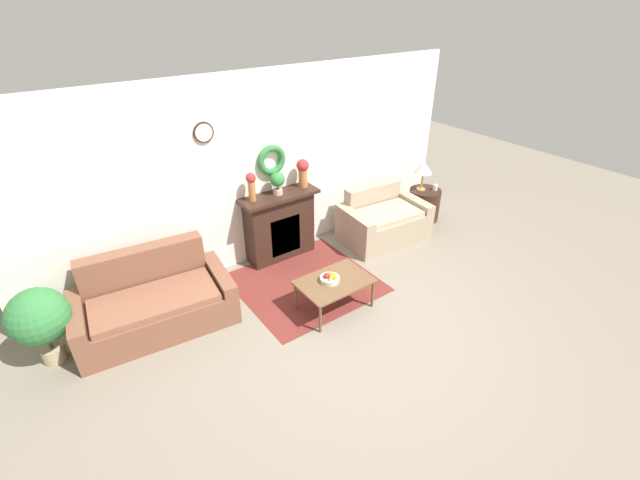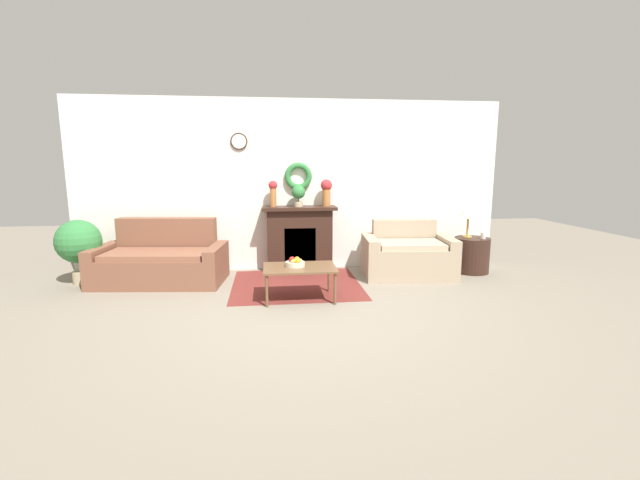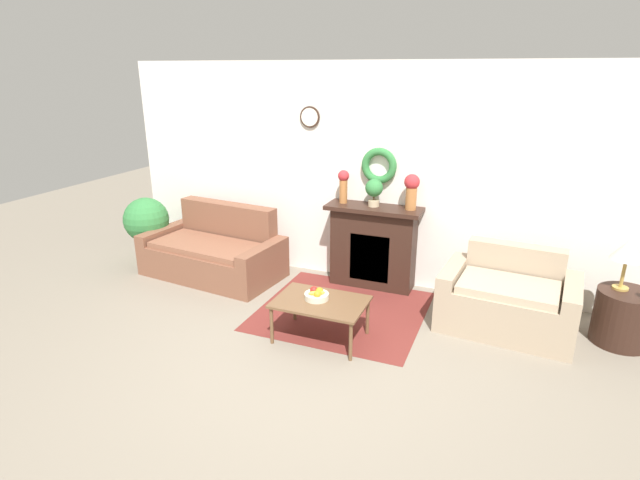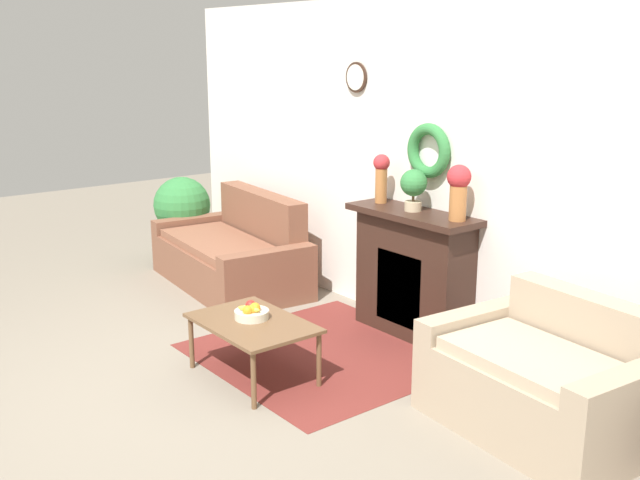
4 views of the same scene
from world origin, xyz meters
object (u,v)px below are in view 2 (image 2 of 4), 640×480
(fireplace, at_px, (299,238))
(side_table_by_loveseat, at_px, (472,255))
(fruit_bowl, at_px, (295,263))
(vase_on_mantel_right, at_px, (326,191))
(vase_on_mantel_left, at_px, (273,192))
(potted_plant_on_mantel, at_px, (298,194))
(coffee_table, at_px, (300,270))
(mug, at_px, (483,236))
(couch_left, at_px, (161,261))
(table_lamp, at_px, (468,212))
(potted_plant_floor_by_couch, at_px, (79,243))
(loveseat_right, at_px, (408,256))

(fireplace, height_order, side_table_by_loveseat, fireplace)
(fruit_bowl, height_order, vase_on_mantel_right, vase_on_mantel_right)
(vase_on_mantel_left, relative_size, potted_plant_on_mantel, 1.22)
(coffee_table, height_order, mug, mug)
(fruit_bowl, bearing_deg, couch_left, 151.56)
(table_lamp, relative_size, potted_plant_floor_by_couch, 0.55)
(fireplace, height_order, potted_plant_on_mantel, potted_plant_on_mantel)
(side_table_by_loveseat, relative_size, potted_plant_floor_by_couch, 0.60)
(fruit_bowl, bearing_deg, potted_plant_on_mantel, 84.23)
(vase_on_mantel_right, bearing_deg, vase_on_mantel_left, -180.00)
(vase_on_mantel_left, bearing_deg, fruit_bowl, -80.33)
(side_table_by_loveseat, relative_size, table_lamp, 1.08)
(loveseat_right, xyz_separation_m, fruit_bowl, (-1.78, -0.94, 0.16))
(couch_left, xyz_separation_m, side_table_by_loveseat, (4.73, 0.02, -0.03))
(coffee_table, height_order, fruit_bowl, fruit_bowl)
(side_table_by_loveseat, bearing_deg, loveseat_right, -175.01)
(couch_left, height_order, mug, couch_left)
(mug, xyz_separation_m, vase_on_mantel_right, (-2.39, 0.52, 0.68))
(potted_plant_on_mantel, bearing_deg, loveseat_right, -17.02)
(coffee_table, distance_m, vase_on_mantel_right, 1.82)
(couch_left, relative_size, side_table_by_loveseat, 3.42)
(mug, relative_size, potted_plant_on_mantel, 0.30)
(mug, height_order, vase_on_mantel_right, vase_on_mantel_right)
(loveseat_right, distance_m, mug, 1.23)
(mug, height_order, potted_plant_floor_by_couch, potted_plant_floor_by_couch)
(table_lamp, bearing_deg, coffee_table, -157.85)
(fireplace, height_order, mug, fireplace)
(coffee_table, distance_m, side_table_by_loveseat, 3.00)
(table_lamp, height_order, potted_plant_on_mantel, potted_plant_on_mantel)
(loveseat_right, bearing_deg, vase_on_mantel_right, 161.51)
(vase_on_mantel_left, bearing_deg, potted_plant_floor_by_couch, -171.81)
(coffee_table, relative_size, vase_on_mantel_left, 2.23)
(loveseat_right, xyz_separation_m, side_table_by_loveseat, (1.08, 0.09, -0.04))
(fruit_bowl, bearing_deg, coffee_table, -25.94)
(fireplace, xyz_separation_m, potted_plant_floor_by_couch, (-3.16, -0.39, 0.07))
(side_table_by_loveseat, distance_m, vase_on_mantel_left, 3.28)
(vase_on_mantel_right, bearing_deg, potted_plant_on_mantel, -177.42)
(loveseat_right, xyz_separation_m, mug, (1.20, -0.00, 0.29))
(couch_left, bearing_deg, vase_on_mantel_right, 16.31)
(loveseat_right, distance_m, side_table_by_loveseat, 1.08)
(mug, xyz_separation_m, vase_on_mantel_left, (-3.22, 0.52, 0.67))
(loveseat_right, bearing_deg, vase_on_mantel_left, 170.75)
(table_lamp, distance_m, potted_plant_on_mantel, 2.68)
(vase_on_mantel_left, distance_m, potted_plant_on_mantel, 0.40)
(mug, bearing_deg, table_lamp, 141.84)
(loveseat_right, distance_m, vase_on_mantel_left, 2.30)
(table_lamp, height_order, potted_plant_floor_by_couch, table_lamp)
(loveseat_right, bearing_deg, table_lamp, 13.51)
(potted_plant_on_mantel, bearing_deg, couch_left, -168.27)
(coffee_table, relative_size, vase_on_mantel_right, 2.15)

